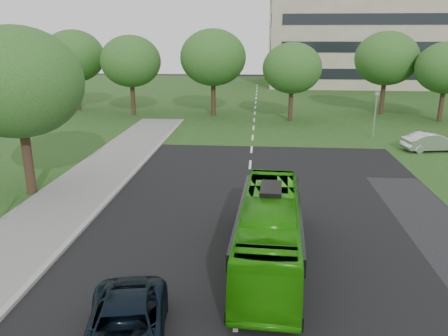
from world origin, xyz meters
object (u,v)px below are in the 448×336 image
(tree_park_a, at_px, (131,61))
(tree_park_b, at_px, (213,58))
(office_building, at_px, (391,8))
(suv, at_px, (125,330))
(tree_park_d, at_px, (387,59))
(sedan, at_px, (432,142))
(tree_park_e, at_px, (447,68))
(tree_park_f, at_px, (74,56))
(camera_pole, at_px, (376,108))
(tree_park_c, at_px, (292,68))
(bus, at_px, (269,231))
(tree_side_near, at_px, (17,83))

(tree_park_a, height_order, tree_park_b, tree_park_b)
(office_building, bearing_deg, suv, -109.54)
(tree_park_d, bearing_deg, tree_park_a, -174.16)
(sedan, distance_m, suv, 27.85)
(tree_park_e, height_order, tree_park_f, tree_park_f)
(sedan, xyz_separation_m, camera_pole, (-3.19, 4.17, 1.75))
(tree_park_c, bearing_deg, sedan, -48.80)
(office_building, bearing_deg, camera_pole, -105.53)
(tree_park_b, height_order, tree_park_f, tree_park_b)
(tree_park_b, distance_m, camera_pole, 17.50)
(tree_park_d, height_order, bus, tree_park_d)
(tree_park_b, bearing_deg, suv, -87.64)
(tree_park_d, height_order, tree_park_e, tree_park_d)
(office_building, bearing_deg, tree_park_b, -128.01)
(tree_side_near, distance_m, bus, 14.85)
(tree_park_d, bearing_deg, bus, -110.74)
(tree_park_c, relative_size, tree_side_near, 0.87)
(tree_park_b, height_order, tree_park_d, tree_park_b)
(tree_park_a, relative_size, sedan, 1.97)
(bus, bearing_deg, tree_park_e, 62.39)
(office_building, bearing_deg, bus, -107.94)
(tree_park_b, bearing_deg, camera_pole, -33.03)
(office_building, xyz_separation_m, tree_park_a, (-34.85, -34.15, -6.90))
(sedan, bearing_deg, tree_park_c, 29.53)
(tree_park_c, distance_m, camera_pole, 9.76)
(tree_park_d, distance_m, bus, 35.89)
(tree_park_c, bearing_deg, tree_side_near, -124.37)
(tree_park_e, distance_m, tree_park_f, 38.34)
(bus, height_order, sedan, bus)
(tree_park_e, distance_m, suv, 40.81)
(camera_pole, bearing_deg, office_building, 77.97)
(tree_park_c, xyz_separation_m, tree_park_e, (14.67, 0.89, 0.06))
(tree_side_near, bearing_deg, tree_park_c, 55.63)
(office_building, height_order, tree_park_b, office_building)
(tree_side_near, relative_size, sedan, 2.07)
(tree_park_e, bearing_deg, sedan, -113.00)
(tree_park_b, xyz_separation_m, tree_park_f, (-15.56, 1.95, 0.01))
(tree_park_a, height_order, tree_park_f, tree_park_f)
(tree_park_e, bearing_deg, tree_side_near, -142.31)
(tree_park_f, bearing_deg, suv, -65.95)
(tree_park_b, xyz_separation_m, tree_park_c, (7.93, -2.52, -0.84))
(tree_park_e, relative_size, suv, 1.62)
(sedan, xyz_separation_m, suv, (-16.06, -22.75, -0.03))
(tree_park_e, relative_size, bus, 0.86)
(tree_park_b, bearing_deg, tree_park_f, 172.86)
(tree_park_f, distance_m, suv, 42.19)
(tree_park_d, bearing_deg, tree_park_c, -154.57)
(bus, bearing_deg, tree_park_b, 102.59)
(sedan, distance_m, camera_pole, 5.53)
(office_building, distance_m, suv, 75.17)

